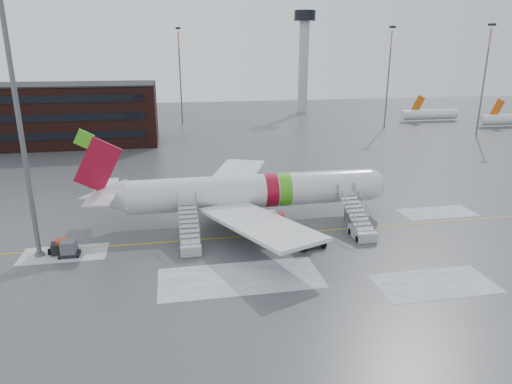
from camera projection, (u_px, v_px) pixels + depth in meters
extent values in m
plane|color=#494C4F|center=(281.00, 230.00, 49.82)|extent=(260.00, 260.00, 0.00)
cylinder|color=silver|center=(253.00, 191.00, 51.81)|extent=(28.00, 3.80, 3.80)
sphere|color=silver|center=(368.00, 185.00, 54.28)|extent=(3.80, 3.80, 3.80)
cube|color=black|center=(377.00, 180.00, 54.32)|extent=(1.09, 1.60, 0.97)
cone|color=silver|center=(102.00, 197.00, 48.84)|extent=(5.20, 3.72, 3.72)
cube|color=maroon|center=(98.00, 165.00, 47.76)|extent=(5.27, 0.30, 6.09)
cube|color=#4CB21C|center=(84.00, 139.00, 46.73)|extent=(2.16, 0.26, 2.16)
cube|color=silver|center=(107.00, 185.00, 51.12)|extent=(3.07, 4.85, 0.18)
cube|color=silver|center=(100.00, 199.00, 46.24)|extent=(3.07, 4.85, 0.18)
cube|color=silver|center=(234.00, 177.00, 59.78)|extent=(10.72, 15.97, 1.13)
cube|color=silver|center=(258.00, 223.00, 43.84)|extent=(10.72, 15.97, 1.13)
cylinder|color=silver|center=(249.00, 194.00, 57.36)|extent=(3.40, 2.10, 2.10)
cylinder|color=silver|center=(266.00, 223.00, 47.60)|extent=(3.40, 2.10, 2.10)
cylinder|color=#595B60|center=(351.00, 206.00, 54.71)|extent=(0.20, 0.20, 1.80)
cylinder|color=black|center=(351.00, 210.00, 54.84)|extent=(0.90, 0.56, 0.90)
cylinder|color=black|center=(245.00, 210.00, 54.88)|extent=(0.90, 0.56, 0.90)
cylinder|color=black|center=(252.00, 224.00, 50.38)|extent=(0.90, 0.56, 0.90)
cube|color=#AAADB2|center=(362.00, 233.00, 47.67)|extent=(2.00, 3.20, 1.00)
cube|color=#AAADB2|center=(355.00, 211.00, 49.14)|extent=(1.90, 5.87, 2.52)
cube|color=#AAADB2|center=(345.00, 192.00, 51.88)|extent=(1.90, 1.40, 0.15)
cylinder|color=#595B60|center=(345.00, 207.00, 52.01)|extent=(0.16, 0.16, 3.40)
cylinder|color=black|center=(358.00, 239.00, 46.63)|extent=(0.25, 0.70, 0.70)
cylinder|color=black|center=(366.00, 230.00, 48.83)|extent=(0.25, 0.70, 0.70)
cube|color=#A4A6AB|center=(190.00, 246.00, 44.51)|extent=(2.00, 3.20, 1.00)
cube|color=#A4A6AB|center=(188.00, 222.00, 45.98)|extent=(1.90, 5.87, 2.52)
cube|color=#A4A6AB|center=(187.00, 201.00, 48.72)|extent=(1.90, 1.40, 0.15)
cylinder|color=#595B60|center=(187.00, 217.00, 48.86)|extent=(0.16, 0.16, 3.40)
cylinder|color=black|center=(181.00, 253.00, 43.47)|extent=(0.25, 0.70, 0.70)
cylinder|color=black|center=(199.00, 243.00, 45.67)|extent=(0.25, 0.70, 0.70)
cube|color=black|center=(310.00, 242.00, 45.49)|extent=(3.21, 2.12, 0.74)
cube|color=silver|center=(306.00, 236.00, 45.09)|extent=(1.73, 1.73, 0.95)
cube|color=black|center=(306.00, 233.00, 44.97)|extent=(1.51, 1.59, 0.16)
cylinder|color=black|center=(304.00, 248.00, 44.50)|extent=(0.45, 0.79, 0.74)
cylinder|color=black|center=(323.00, 245.00, 45.24)|extent=(0.45, 0.79, 0.74)
cylinder|color=black|center=(297.00, 242.00, 45.81)|extent=(0.45, 0.79, 0.74)
cylinder|color=black|center=(316.00, 239.00, 46.55)|extent=(0.45, 0.79, 0.74)
cube|color=black|center=(70.00, 254.00, 43.51)|extent=(1.88, 1.37, 0.30)
cube|color=#5B5E63|center=(69.00, 247.00, 43.31)|extent=(1.37, 1.28, 1.28)
cylinder|color=black|center=(59.00, 258.00, 42.83)|extent=(0.15, 0.26, 0.26)
cylinder|color=black|center=(80.00, 252.00, 44.25)|extent=(0.15, 0.26, 0.26)
cube|color=black|center=(63.00, 248.00, 44.05)|extent=(2.24, 1.53, 1.05)
cube|color=red|center=(62.00, 242.00, 43.86)|extent=(1.19, 1.28, 0.42)
cylinder|color=black|center=(54.00, 251.00, 43.98)|extent=(1.12, 0.76, 0.63)
cylinder|color=black|center=(72.00, 249.00, 44.27)|extent=(1.12, 0.76, 0.63)
cylinder|color=#595B60|center=(22.00, 138.00, 40.26)|extent=(0.44, 0.44, 22.80)
cylinder|color=#595B60|center=(40.00, 254.00, 43.62)|extent=(0.90, 0.90, 0.30)
cylinder|color=#B2B5BA|center=(303.00, 66.00, 140.04)|extent=(3.00, 3.00, 28.00)
cylinder|color=black|center=(305.00, 16.00, 135.71)|extent=(6.40, 6.40, 3.00)
cylinder|color=#595B60|center=(387.00, 89.00, 112.52)|extent=(0.36, 0.36, 19.20)
cylinder|color=#CC7272|center=(391.00, 40.00, 109.08)|extent=(0.32, 0.32, 4.32)
cube|color=black|center=(393.00, 27.00, 108.22)|extent=(1.20, 1.20, 0.50)
cylinder|color=#595B60|center=(181.00, 87.00, 118.69)|extent=(0.36, 0.36, 19.20)
cylinder|color=#CC7272|center=(179.00, 40.00, 115.25)|extent=(0.32, 0.32, 4.32)
cube|color=black|center=(178.00, 28.00, 114.39)|extent=(1.20, 1.20, 0.50)
cylinder|color=#595B60|center=(482.00, 93.00, 102.22)|extent=(0.36, 0.36, 19.20)
cylinder|color=#CC7272|center=(490.00, 39.00, 98.78)|extent=(0.32, 0.32, 4.32)
cube|color=black|center=(492.00, 25.00, 97.92)|extent=(1.20, 1.20, 0.50)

